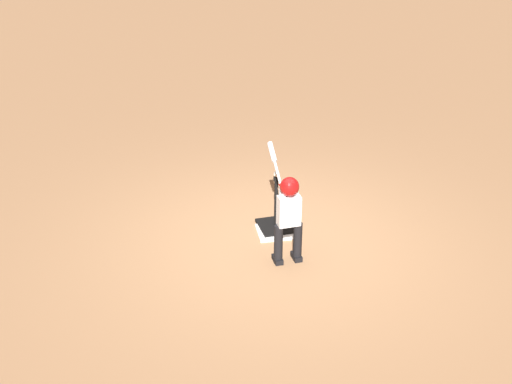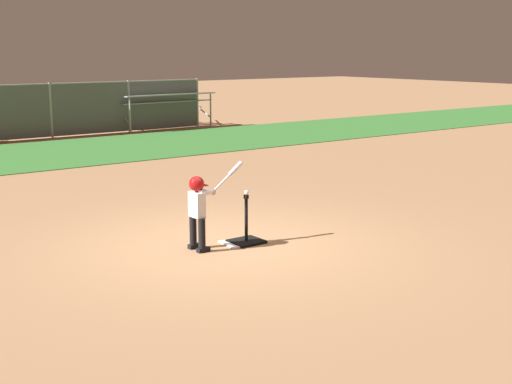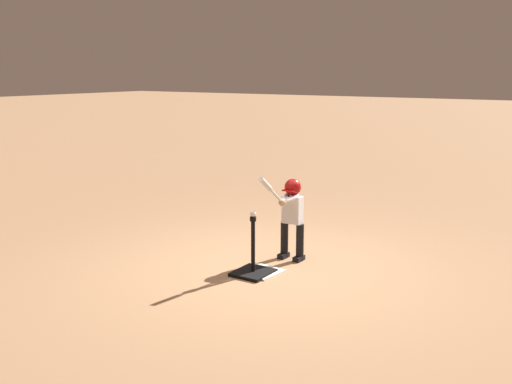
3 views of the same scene
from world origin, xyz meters
name	(u,v)px [view 3 (image 3 of 3)]	position (x,y,z in m)	size (l,w,h in m)	color
ground_plane	(270,269)	(0.00, 0.00, 0.00)	(90.00, 90.00, 0.00)	#99704C
home_plate	(261,272)	(0.18, -0.03, 0.01)	(0.44, 0.44, 0.02)	white
batting_tee	(253,267)	(0.29, -0.07, 0.09)	(0.46, 0.41, 0.70)	black
batter_child	(291,209)	(-0.45, 0.03, 0.66)	(0.87, 0.33, 1.19)	black
baseball	(253,214)	(0.29, -0.07, 0.74)	(0.07, 0.07, 0.07)	white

